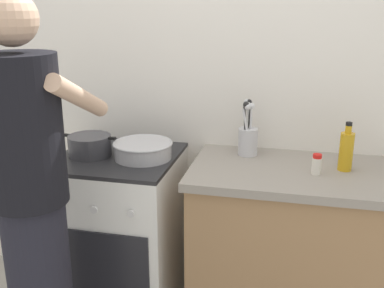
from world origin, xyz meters
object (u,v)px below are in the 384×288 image
object	(u,v)px
mixing_bowl	(143,149)
spice_bottle	(317,164)
person	(33,210)
oil_bottle	(346,150)
pot	(90,145)
utensil_crock	(248,136)
stove_range	(122,234)

from	to	relation	value
mixing_bowl	spice_bottle	xyz separation A→B (m)	(0.85, -0.04, -0.00)
person	oil_bottle	bearing A→B (deg)	27.29
mixing_bowl	oil_bottle	world-z (taller)	oil_bottle
mixing_bowl	spice_bottle	bearing A→B (deg)	-2.55
pot	mixing_bowl	distance (m)	0.28
utensil_crock	pot	bearing A→B (deg)	-166.39
oil_bottle	pot	bearing A→B (deg)	-176.94
spice_bottle	person	distance (m)	1.25
spice_bottle	mixing_bowl	bearing A→B (deg)	177.45
pot	utensil_crock	size ratio (longest dim) A/B	0.99
pot	spice_bottle	world-z (taller)	pot
utensil_crock	spice_bottle	world-z (taller)	utensil_crock
spice_bottle	person	xyz separation A→B (m)	(-1.11, -0.56, -0.09)
mixing_bowl	utensil_crock	xyz separation A→B (m)	(0.51, 0.17, 0.05)
stove_range	pot	xyz separation A→B (m)	(-0.14, -0.02, 0.50)
oil_bottle	mixing_bowl	bearing A→B (deg)	-177.24
stove_range	spice_bottle	world-z (taller)	spice_bottle
utensil_crock	oil_bottle	bearing A→B (deg)	-14.74
pot	utensil_crock	world-z (taller)	utensil_crock
mixing_bowl	utensil_crock	world-z (taller)	utensil_crock
stove_range	person	world-z (taller)	person
mixing_bowl	oil_bottle	distance (m)	0.98
stove_range	pot	distance (m)	0.52
stove_range	mixing_bowl	bearing A→B (deg)	-0.99
stove_range	mixing_bowl	world-z (taller)	mixing_bowl
utensil_crock	oil_bottle	world-z (taller)	utensil_crock
mixing_bowl	spice_bottle	size ratio (longest dim) A/B	3.15
person	utensil_crock	bearing A→B (deg)	44.71
utensil_crock	person	size ratio (longest dim) A/B	0.17
pot	utensil_crock	xyz separation A→B (m)	(0.79, 0.19, 0.05)
pot	oil_bottle	world-z (taller)	oil_bottle
utensil_crock	spice_bottle	xyz separation A→B (m)	(0.34, -0.21, -0.05)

